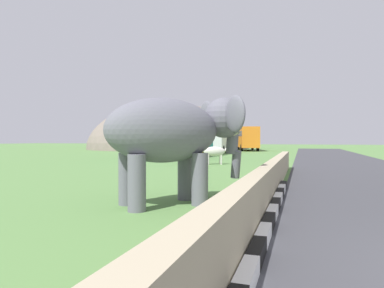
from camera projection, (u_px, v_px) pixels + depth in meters
striped_curb at (252, 264)px, 4.31m from camera, size 16.20×0.20×0.24m
barrier_parapet at (254, 201)px, 6.63m from camera, size 28.00×0.36×1.00m
elephant at (176, 132)px, 8.93m from camera, size 3.82×3.85×2.93m
person_handler at (197, 166)px, 10.08m from camera, size 0.49×0.53×1.66m
bus_teal at (181, 135)px, 30.64m from camera, size 9.19×3.97×3.50m
bus_white at (217, 136)px, 41.57m from camera, size 9.56×3.37×3.50m
bus_orange at (247, 137)px, 50.63m from camera, size 9.02×4.74×3.50m
cow_near at (215, 152)px, 22.91m from camera, size 1.22×1.88×1.23m
cow_mid at (183, 152)px, 23.11m from camera, size 1.76×1.47×1.23m
hill_east at (172, 148)px, 64.10m from camera, size 35.86×28.69×17.07m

